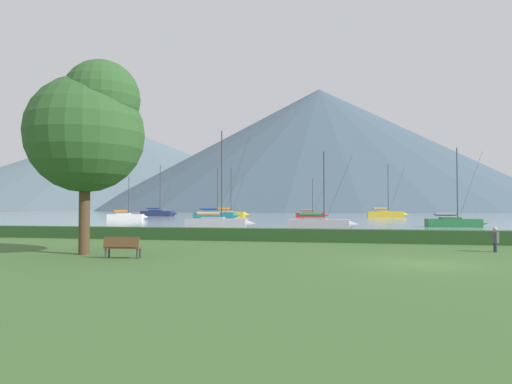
{
  "coord_description": "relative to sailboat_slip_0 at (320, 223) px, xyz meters",
  "views": [
    {
      "loc": [
        -2.19,
        -19.82,
        2.25
      ],
      "look_at": [
        -16.23,
        42.99,
        4.24
      ],
      "focal_mm": 33.52,
      "sensor_mm": 36.0,
      "label": 1
    }
  ],
  "objects": [
    {
      "name": "sailboat_slip_0",
      "position": [
        0.0,
        0.0,
        0.0
      ],
      "size": [
        7.04,
        2.13,
        7.89
      ],
      "rotation": [
        0.0,
        0.0,
        0.01
      ],
      "color": "#9E9EA3",
      "rests_on": "harbor_water"
    },
    {
      "name": "distant_hill_far_shoulder",
      "position": [
        -6.27,
        295.84,
        28.7
      ],
      "size": [
        291.16,
        291.16,
        58.56
      ],
      "primitive_type": "cone",
      "color": "#425666",
      "rests_on": "ground_plane"
    },
    {
      "name": "distant_hill_central_peak",
      "position": [
        -35.25,
        275.43,
        27.59
      ],
      "size": [
        265.46,
        265.46,
        56.33
      ],
      "primitive_type": "cone",
      "color": "#4C6070",
      "rests_on": "ground_plane"
    },
    {
      "name": "park_tree",
      "position": [
        -8.44,
        -28.47,
        5.48
      ],
      "size": [
        5.56,
        5.56,
        9.19
      ],
      "color": "#4C3823",
      "rests_on": "ground_plane"
    },
    {
      "name": "sailboat_slip_1",
      "position": [
        -43.74,
        57.9,
        0.18
      ],
      "size": [
        9.02,
        2.8,
        12.26
      ],
      "rotation": [
        0.0,
        0.0,
        0.02
      ],
      "color": "navy",
      "rests_on": "harbor_water"
    },
    {
      "name": "ground_plane",
      "position": [
        6.43,
        -28.94,
        -0.58
      ],
      "size": [
        1000.0,
        1000.0,
        0.0
      ],
      "primitive_type": "plane",
      "color": "#3D602D"
    },
    {
      "name": "sailboat_slip_2",
      "position": [
        9.19,
        59.38,
        0.15
      ],
      "size": [
        8.83,
        3.04,
        11.58
      ],
      "rotation": [
        0.0,
        0.0,
        0.06
      ],
      "color": "gold",
      "rests_on": "harbor_water"
    },
    {
      "name": "sailboat_slip_11",
      "position": [
        14.14,
        7.86,
        -0.02
      ],
      "size": [
        6.74,
        2.47,
        8.82
      ],
      "rotation": [
        0.0,
        0.0,
        0.09
      ],
      "color": "#236B38",
      "rests_on": "harbor_water"
    },
    {
      "name": "sailboat_slip_5",
      "position": [
        -6.73,
        54.46,
        0.01
      ],
      "size": [
        7.11,
        2.37,
        8.35
      ],
      "rotation": [
        0.0,
        0.0,
        0.05
      ],
      "color": "red",
      "rests_on": "harbor_water"
    },
    {
      "name": "hedge_line",
      "position": [
        6.43,
        -17.94,
        -0.16
      ],
      "size": [
        80.0,
        1.2,
        0.83
      ],
      "primitive_type": "cube",
      "color": "#284C23",
      "rests_on": "ground_plane"
    },
    {
      "name": "sailboat_slip_7",
      "position": [
        -23.42,
        38.64,
        0.15
      ],
      "size": [
        9.04,
        3.74,
        9.75
      ],
      "rotation": [
        0.0,
        0.0,
        0.15
      ],
      "color": "#19707A",
      "rests_on": "harbor_water"
    },
    {
      "name": "park_bench_under_tree",
      "position": [
        -6.0,
        -29.66,
        -0.05
      ],
      "size": [
        1.64,
        0.6,
        0.95
      ],
      "rotation": [
        0.0,
        0.0,
        0.08
      ],
      "color": "brown",
      "rests_on": "ground_plane"
    },
    {
      "name": "person_seated_viewer",
      "position": [
        10.67,
        -22.94,
        0.11
      ],
      "size": [
        0.36,
        0.57,
        1.25
      ],
      "rotation": [
        0.0,
        0.0,
        -0.04
      ],
      "color": "#2D3347",
      "rests_on": "ground_plane"
    },
    {
      "name": "sailboat_slip_8",
      "position": [
        -10.6,
        -0.88,
        0.04
      ],
      "size": [
        7.41,
        2.98,
        10.25
      ],
      "rotation": [
        0.0,
        0.0,
        0.14
      ],
      "color": "#9E9EA3",
      "rests_on": "harbor_water"
    },
    {
      "name": "distant_hill_east_ridge",
      "position": [
        -22.61,
        257.92,
        38.42
      ],
      "size": [
        280.71,
        280.71,
        78.0
      ],
      "primitive_type": "cone",
      "color": "#425666",
      "rests_on": "ground_plane"
    },
    {
      "name": "harbor_water",
      "position": [
        6.43,
        108.06,
        -0.58
      ],
      "size": [
        320.0,
        246.0,
        0.0
      ],
      "primitive_type": "cube",
      "color": "#8C9EA3",
      "rests_on": "ground_plane"
    },
    {
      "name": "sailboat_slip_10",
      "position": [
        -24.33,
        51.67,
        0.13
      ],
      "size": [
        8.56,
        2.95,
        10.83
      ],
      "rotation": [
        0.0,
        0.0,
        0.06
      ],
      "color": "gold",
      "rests_on": "harbor_water"
    },
    {
      "name": "sailboat_slip_4",
      "position": [
        -35.96,
        27.44,
        -0.01
      ],
      "size": [
        7.1,
        3.4,
        7.54
      ],
      "rotation": [
        0.0,
        0.0,
        0.23
      ],
      "color": "white",
      "rests_on": "harbor_water"
    },
    {
      "name": "distant_hill_west_ridge",
      "position": [
        -192.36,
        318.02,
        33.8
      ],
      "size": [
        337.83,
        337.83,
        68.76
      ],
      "primitive_type": "cone",
      "color": "slate",
      "rests_on": "ground_plane"
    }
  ]
}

